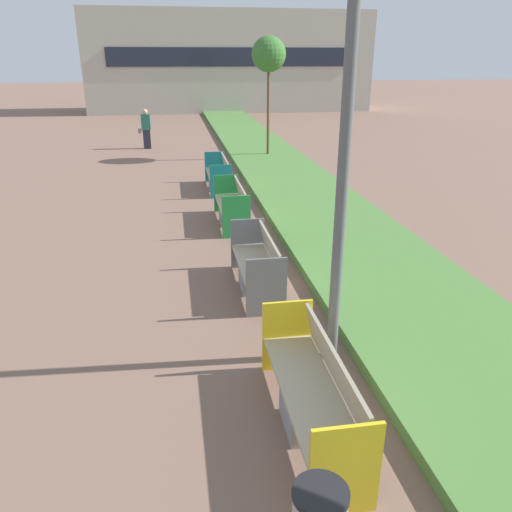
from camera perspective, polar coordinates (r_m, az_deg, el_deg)
name	(u,v)px	position (r m, az deg, el deg)	size (l,w,h in m)	color
planter_grass_strip	(363,254)	(10.00, 12.13, 0.26)	(2.80, 120.00, 0.18)	#4C7A38
building_backdrop	(229,62)	(38.99, -3.13, 21.27)	(19.93, 5.62, 6.71)	#B2AD9E
bench_yellow_frame	(314,398)	(5.44, 6.59, -15.77)	(0.65, 2.25, 0.94)	gray
bench_grey_frame	(258,269)	(8.39, 0.24, -1.47)	(0.65, 1.98, 0.94)	gray
bench_green_frame	(232,208)	(11.79, -2.70, 5.46)	(0.65, 2.10, 0.94)	gray
bench_teal_frame	(219,177)	(15.02, -4.24, 8.99)	(0.65, 2.10, 0.94)	gray
street_lamp_post	(352,32)	(5.73, 10.95, 23.84)	(0.24, 0.44, 7.07)	#56595B
sapling_tree_far	(269,55)	(19.52, 1.46, 21.98)	(1.26, 1.26, 4.41)	brown
pedestrian_walking	(146,129)	(22.46, -12.46, 14.01)	(0.53, 0.24, 1.65)	#232633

